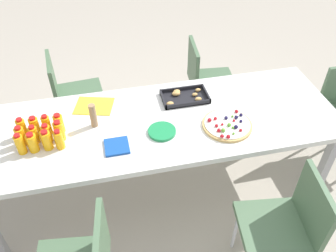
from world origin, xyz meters
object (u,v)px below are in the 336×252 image
at_px(juice_bottle_5, 34,135).
at_px(juice_bottle_9, 35,126).
at_px(chair_near_right, 287,223).
at_px(juice_bottle_2, 47,140).
at_px(cardboard_tube, 93,116).
at_px(paper_folder, 94,106).
at_px(fruit_pizza, 227,125).
at_px(napkin_stack, 117,146).
at_px(juice_bottle_1, 32,143).
at_px(juice_bottle_4, 21,136).
at_px(snack_tray, 184,97).
at_px(juice_bottle_11, 59,124).
at_px(party_table, 159,127).
at_px(plate_stack, 162,131).
at_px(juice_bottle_7, 59,131).
at_px(juice_bottle_3, 59,140).
at_px(chair_far_left, 71,92).
at_px(juice_bottle_10, 47,125).
at_px(juice_bottle_6, 47,133).
at_px(chair_far_right, 205,78).
at_px(juice_bottle_0, 20,144).
at_px(juice_bottle_8, 22,128).

distance_m(juice_bottle_5, juice_bottle_9, 0.08).
relative_size(chair_near_right, juice_bottle_2, 5.92).
relative_size(cardboard_tube, paper_folder, 0.66).
xyz_separation_m(fruit_pizza, napkin_stack, (-0.73, -0.04, -0.01)).
relative_size(juice_bottle_1, juice_bottle_4, 0.96).
distance_m(juice_bottle_4, fruit_pizza, 1.30).
height_order(snack_tray, cardboard_tube, cardboard_tube).
bearing_deg(paper_folder, juice_bottle_11, -136.10).
relative_size(party_table, paper_folder, 9.47).
xyz_separation_m(juice_bottle_2, plate_stack, (0.71, -0.02, -0.06)).
relative_size(party_table, chair_near_right, 2.97).
bearing_deg(juice_bottle_1, juice_bottle_7, 23.35).
distance_m(juice_bottle_3, paper_folder, 0.44).
bearing_deg(chair_near_right, snack_tray, 28.00).
relative_size(snack_tray, cardboard_tube, 1.96).
relative_size(chair_far_left, juice_bottle_10, 5.81).
relative_size(plate_stack, paper_folder, 0.70).
bearing_deg(juice_bottle_11, juice_bottle_7, -88.16).
xyz_separation_m(juice_bottle_9, paper_folder, (0.38, 0.21, -0.06)).
height_order(juice_bottle_6, juice_bottle_7, juice_bottle_7).
height_order(chair_near_right, juice_bottle_10, juice_bottle_10).
bearing_deg(party_table, chair_near_right, -53.33).
height_order(chair_near_right, plate_stack, chair_near_right).
height_order(juice_bottle_4, plate_stack, juice_bottle_4).
xyz_separation_m(juice_bottle_5, juice_bottle_10, (0.07, 0.07, 0.01)).
height_order(juice_bottle_6, napkin_stack, juice_bottle_6).
bearing_deg(chair_near_right, juice_bottle_7, 66.30).
bearing_deg(fruit_pizza, juice_bottle_4, 174.80).
distance_m(snack_tray, paper_folder, 0.64).
height_order(chair_near_right, juice_bottle_3, juice_bottle_3).
distance_m(juice_bottle_7, fruit_pizza, 1.08).
bearing_deg(juice_bottle_5, juice_bottle_6, -4.27).
distance_m(chair_far_right, juice_bottle_6, 1.55).
distance_m(chair_far_right, chair_far_left, 1.19).
relative_size(chair_far_right, juice_bottle_0, 5.67).
bearing_deg(paper_folder, chair_far_left, 109.92).
bearing_deg(juice_bottle_2, cardboard_tube, 27.23).
relative_size(party_table, juice_bottle_9, 17.62).
relative_size(plate_stack, cardboard_tube, 1.06).
distance_m(juice_bottle_5, juice_bottle_10, 0.10).
distance_m(fruit_pizza, snack_tray, 0.41).
xyz_separation_m(juice_bottle_0, juice_bottle_8, (-0.00, 0.15, -0.00)).
relative_size(chair_far_right, juice_bottle_6, 6.23).
distance_m(juice_bottle_6, snack_tray, 0.97).
distance_m(chair_near_right, juice_bottle_2, 1.51).
height_order(party_table, cardboard_tube, cardboard_tube).
relative_size(chair_near_right, juice_bottle_10, 5.81).
xyz_separation_m(chair_far_left, chair_near_right, (1.21, -1.59, 0.00)).
bearing_deg(party_table, fruit_pizza, -19.90).
height_order(juice_bottle_7, plate_stack, juice_bottle_7).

